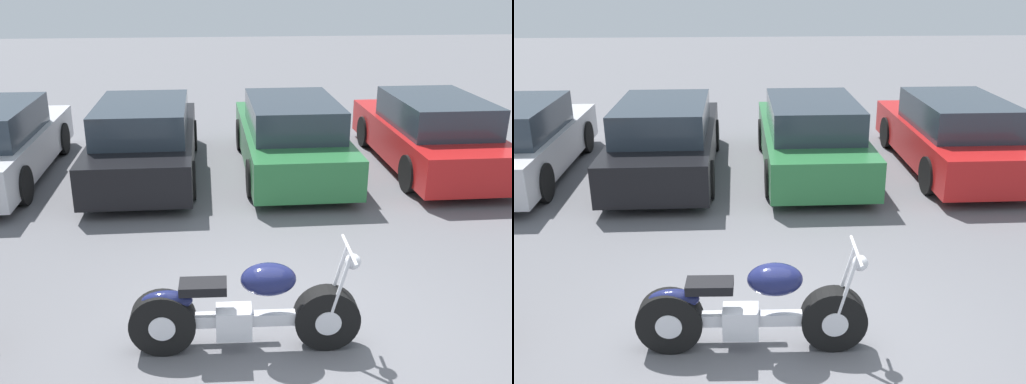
# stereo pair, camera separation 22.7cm
# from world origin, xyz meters

# --- Properties ---
(ground_plane) EXTENTS (60.00, 60.00, 0.00)m
(ground_plane) POSITION_xyz_m (0.00, 0.00, 0.00)
(ground_plane) COLOR slate
(motorcycle) EXTENTS (2.19, 0.62, 1.05)m
(motorcycle) POSITION_xyz_m (-0.42, -0.13, 0.42)
(motorcycle) COLOR black
(motorcycle) RESTS_ON ground_plane
(parked_car_silver) EXTENTS (1.79, 4.44, 1.35)m
(parked_car_silver) POSITION_xyz_m (-4.41, 5.20, 0.64)
(parked_car_silver) COLOR #BCBCC1
(parked_car_silver) RESTS_ON ground_plane
(parked_car_black) EXTENTS (1.79, 4.44, 1.35)m
(parked_car_black) POSITION_xyz_m (-1.80, 5.19, 0.64)
(parked_car_black) COLOR black
(parked_car_black) RESTS_ON ground_plane
(parked_car_green) EXTENTS (1.79, 4.44, 1.35)m
(parked_car_green) POSITION_xyz_m (0.81, 5.20, 0.64)
(parked_car_green) COLOR #286B38
(parked_car_green) RESTS_ON ground_plane
(parked_car_red) EXTENTS (1.79, 4.44, 1.35)m
(parked_car_red) POSITION_xyz_m (3.42, 5.20, 0.64)
(parked_car_red) COLOR red
(parked_car_red) RESTS_ON ground_plane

